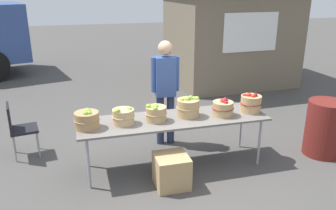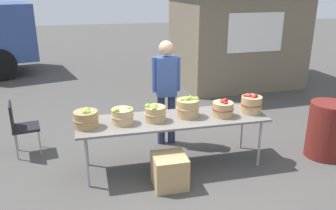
{
  "view_description": "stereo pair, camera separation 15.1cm",
  "coord_description": "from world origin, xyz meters",
  "px_view_note": "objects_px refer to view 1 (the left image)",
  "views": [
    {
      "loc": [
        -1.28,
        -4.38,
        2.55
      ],
      "look_at": [
        0.0,
        0.3,
        0.85
      ],
      "focal_mm": 36.82,
      "sensor_mm": 36.0,
      "label": 1
    },
    {
      "loc": [
        -1.13,
        -4.42,
        2.55
      ],
      "look_at": [
        0.0,
        0.3,
        0.85
      ],
      "focal_mm": 36.82,
      "sensor_mm": 36.0,
      "label": 2
    }
  ],
  "objects_px": {
    "apple_basket_green_1": "(123,116)",
    "apple_basket_green_3": "(188,107)",
    "market_table": "(174,121)",
    "trash_barrel": "(325,128)",
    "apple_basket_green_0": "(87,120)",
    "apple_basket_green_2": "(156,113)",
    "apple_basket_red_0": "(223,108)",
    "produce_crate": "(172,171)",
    "folding_chair": "(18,126)",
    "apple_basket_red_1": "(251,103)",
    "vendor_adult": "(165,85)"
  },
  "relations": [
    {
      "from": "apple_basket_green_3",
      "to": "produce_crate",
      "type": "bearing_deg",
      "value": -126.13
    },
    {
      "from": "apple_basket_green_1",
      "to": "apple_basket_red_1",
      "type": "distance_m",
      "value": 1.9
    },
    {
      "from": "apple_basket_green_3",
      "to": "apple_basket_red_0",
      "type": "bearing_deg",
      "value": -11.16
    },
    {
      "from": "market_table",
      "to": "apple_basket_green_0",
      "type": "distance_m",
      "value": 1.21
    },
    {
      "from": "apple_basket_green_0",
      "to": "apple_basket_green_3",
      "type": "height_order",
      "value": "apple_basket_green_3"
    },
    {
      "from": "apple_basket_green_2",
      "to": "apple_basket_green_3",
      "type": "height_order",
      "value": "apple_basket_green_3"
    },
    {
      "from": "apple_basket_green_0",
      "to": "vendor_adult",
      "type": "height_order",
      "value": "vendor_adult"
    },
    {
      "from": "apple_basket_red_1",
      "to": "folding_chair",
      "type": "relative_size",
      "value": 0.37
    },
    {
      "from": "market_table",
      "to": "apple_basket_red_0",
      "type": "distance_m",
      "value": 0.74
    },
    {
      "from": "folding_chair",
      "to": "vendor_adult",
      "type": "bearing_deg",
      "value": -102.66
    },
    {
      "from": "trash_barrel",
      "to": "produce_crate",
      "type": "distance_m",
      "value": 2.58
    },
    {
      "from": "apple_basket_red_1",
      "to": "apple_basket_red_0",
      "type": "bearing_deg",
      "value": -176.28
    },
    {
      "from": "apple_basket_green_2",
      "to": "folding_chair",
      "type": "height_order",
      "value": "apple_basket_green_2"
    },
    {
      "from": "market_table",
      "to": "folding_chair",
      "type": "distance_m",
      "value": 2.39
    },
    {
      "from": "apple_basket_green_0",
      "to": "apple_basket_red_1",
      "type": "bearing_deg",
      "value": 0.0
    },
    {
      "from": "apple_basket_green_2",
      "to": "apple_basket_red_0",
      "type": "height_order",
      "value": "apple_basket_red_0"
    },
    {
      "from": "apple_basket_red_1",
      "to": "produce_crate",
      "type": "distance_m",
      "value": 1.59
    },
    {
      "from": "apple_basket_green_0",
      "to": "folding_chair",
      "type": "relative_size",
      "value": 0.39
    },
    {
      "from": "apple_basket_green_0",
      "to": "apple_basket_green_3",
      "type": "distance_m",
      "value": 1.43
    },
    {
      "from": "apple_basket_green_0",
      "to": "apple_basket_green_2",
      "type": "relative_size",
      "value": 1.1
    },
    {
      "from": "market_table",
      "to": "vendor_adult",
      "type": "distance_m",
      "value": 0.84
    },
    {
      "from": "apple_basket_red_0",
      "to": "produce_crate",
      "type": "height_order",
      "value": "apple_basket_red_0"
    },
    {
      "from": "apple_basket_red_0",
      "to": "apple_basket_green_2",
      "type": "bearing_deg",
      "value": 177.32
    },
    {
      "from": "apple_basket_red_1",
      "to": "apple_basket_green_0",
      "type": "bearing_deg",
      "value": -180.0
    },
    {
      "from": "market_table",
      "to": "trash_barrel",
      "type": "distance_m",
      "value": 2.41
    },
    {
      "from": "apple_basket_green_1",
      "to": "produce_crate",
      "type": "relative_size",
      "value": 0.72
    },
    {
      "from": "apple_basket_red_1",
      "to": "trash_barrel",
      "type": "xyz_separation_m",
      "value": [
        1.19,
        -0.22,
        -0.45
      ]
    },
    {
      "from": "trash_barrel",
      "to": "vendor_adult",
      "type": "bearing_deg",
      "value": 155.62
    },
    {
      "from": "produce_crate",
      "to": "apple_basket_green_2",
      "type": "bearing_deg",
      "value": 100.29
    },
    {
      "from": "produce_crate",
      "to": "apple_basket_red_0",
      "type": "bearing_deg",
      "value": 26.62
    },
    {
      "from": "apple_basket_green_1",
      "to": "apple_basket_green_3",
      "type": "height_order",
      "value": "apple_basket_green_3"
    },
    {
      "from": "apple_basket_green_0",
      "to": "apple_basket_green_3",
      "type": "xyz_separation_m",
      "value": [
        1.42,
        0.07,
        0.02
      ]
    },
    {
      "from": "apple_basket_red_0",
      "to": "folding_chair",
      "type": "xyz_separation_m",
      "value": [
        -2.93,
        0.98,
        -0.36
      ]
    },
    {
      "from": "apple_basket_red_1",
      "to": "apple_basket_green_2",
      "type": "bearing_deg",
      "value": 179.35
    },
    {
      "from": "market_table",
      "to": "apple_basket_green_3",
      "type": "distance_m",
      "value": 0.29
    },
    {
      "from": "apple_basket_green_0",
      "to": "folding_chair",
      "type": "bearing_deg",
      "value": 136.76
    },
    {
      "from": "apple_basket_green_1",
      "to": "apple_basket_red_0",
      "type": "xyz_separation_m",
      "value": [
        1.44,
        -0.05,
        0.0
      ]
    },
    {
      "from": "apple_basket_green_0",
      "to": "apple_basket_green_3",
      "type": "bearing_deg",
      "value": 2.76
    },
    {
      "from": "apple_basket_red_0",
      "to": "produce_crate",
      "type": "distance_m",
      "value": 1.2
    },
    {
      "from": "apple_basket_green_0",
      "to": "trash_barrel",
      "type": "distance_m",
      "value": 3.61
    },
    {
      "from": "market_table",
      "to": "trash_barrel",
      "type": "relative_size",
      "value": 3.09
    },
    {
      "from": "apple_basket_red_0",
      "to": "trash_barrel",
      "type": "relative_size",
      "value": 0.36
    },
    {
      "from": "apple_basket_red_0",
      "to": "apple_basket_red_1",
      "type": "xyz_separation_m",
      "value": [
        0.46,
        0.03,
        0.02
      ]
    },
    {
      "from": "apple_basket_red_1",
      "to": "folding_chair",
      "type": "bearing_deg",
      "value": 164.4
    },
    {
      "from": "folding_chair",
      "to": "apple_basket_red_1",
      "type": "bearing_deg",
      "value": -115.07
    },
    {
      "from": "apple_basket_red_1",
      "to": "apple_basket_green_1",
      "type": "bearing_deg",
      "value": 179.3
    },
    {
      "from": "apple_basket_red_1",
      "to": "produce_crate",
      "type": "xyz_separation_m",
      "value": [
        -1.36,
        -0.48,
        -0.67
      ]
    },
    {
      "from": "market_table",
      "to": "apple_basket_red_1",
      "type": "relative_size",
      "value": 8.41
    },
    {
      "from": "trash_barrel",
      "to": "produce_crate",
      "type": "height_order",
      "value": "trash_barrel"
    },
    {
      "from": "apple_basket_green_2",
      "to": "folding_chair",
      "type": "relative_size",
      "value": 0.36
    }
  ]
}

